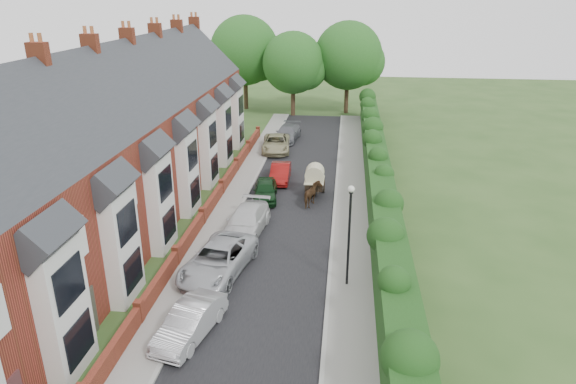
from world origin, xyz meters
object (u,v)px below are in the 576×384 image
(car_green, at_px, (265,190))
(horse_cart, at_px, (315,178))
(car_red, at_px, (280,173))
(car_grey, at_px, (287,133))
(car_beige, at_px, (276,143))
(car_silver_a, at_px, (190,322))
(car_silver_b, at_px, (218,260))
(car_white, at_px, (246,222))
(horse, at_px, (312,195))
(lamppost, at_px, (350,224))

(car_green, distance_m, horse_cart, 3.53)
(car_red, height_order, car_grey, car_grey)
(car_beige, relative_size, horse_cart, 1.66)
(car_silver_a, distance_m, car_silver_b, 5.06)
(car_grey, height_order, horse_cart, horse_cart)
(horse_cart, bearing_deg, car_green, -159.76)
(car_silver_a, relative_size, car_silver_b, 0.74)
(car_silver_b, xyz_separation_m, car_white, (0.51, 4.70, -0.03))
(car_green, bearing_deg, car_silver_a, -99.64)
(car_silver_b, relative_size, car_red, 1.41)
(car_white, bearing_deg, horse, 56.92)
(car_white, xyz_separation_m, car_green, (0.29, 5.32, -0.07))
(car_silver_b, height_order, car_white, car_silver_b)
(car_beige, distance_m, car_grey, 3.67)
(car_white, relative_size, horse_cart, 1.66)
(car_silver_a, distance_m, car_white, 9.77)
(car_white, bearing_deg, lamppost, -36.27)
(car_silver_b, xyz_separation_m, horse, (4.06, 9.24, 0.00))
(car_white, distance_m, car_green, 5.33)
(car_white, distance_m, horse_cart, 7.45)
(lamppost, relative_size, car_silver_a, 1.25)
(car_silver_a, bearing_deg, car_silver_b, 104.05)
(car_white, relative_size, car_green, 1.30)
(car_grey, bearing_deg, car_beige, -93.45)
(car_red, distance_m, car_grey, 11.23)
(car_grey, bearing_deg, car_green, -83.45)
(car_white, height_order, car_grey, car_white)
(car_beige, height_order, car_grey, car_grey)
(car_silver_a, xyz_separation_m, car_white, (0.45, 9.76, 0.06))
(car_white, distance_m, horse, 5.76)
(lamppost, xyz_separation_m, car_white, (-5.89, 5.16, -2.56))
(car_green, xyz_separation_m, horse_cart, (3.26, 1.20, 0.60))
(lamppost, bearing_deg, car_silver_b, 175.92)
(car_beige, xyz_separation_m, horse_cart, (4.06, -10.10, 0.55))
(lamppost, xyz_separation_m, car_silver_a, (-6.34, -4.60, -2.62))
(car_silver_a, distance_m, car_beige, 26.38)
(car_silver_a, relative_size, car_white, 0.81)
(car_silver_b, height_order, car_red, car_silver_b)
(car_green, distance_m, car_grey, 14.92)
(car_silver_a, height_order, car_beige, car_beige)
(horse, distance_m, horse_cart, 2.04)
(lamppost, height_order, car_white, lamppost)
(car_silver_b, distance_m, horse_cart, 11.95)
(car_grey, xyz_separation_m, horse_cart, (3.48, -13.72, 0.55))
(car_silver_b, xyz_separation_m, car_grey, (0.58, 24.94, -0.06))
(car_beige, height_order, horse_cart, horse_cart)
(car_white, bearing_deg, car_silver_b, -91.25)
(car_beige, relative_size, horse, 2.77)
(lamppost, distance_m, car_white, 8.24)
(car_silver_b, xyz_separation_m, car_red, (1.35, 13.74, -0.13))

